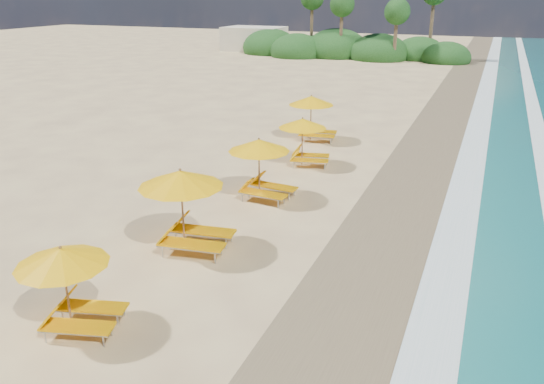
% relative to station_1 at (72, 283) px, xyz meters
% --- Properties ---
extents(ground, '(160.00, 160.00, 0.00)m').
position_rel_station_1_xyz_m(ground, '(1.95, 6.74, -1.14)').
color(ground, '#DBC081').
rests_on(ground, ground).
extents(wet_sand, '(4.00, 160.00, 0.01)m').
position_rel_station_1_xyz_m(wet_sand, '(5.95, 6.74, -1.14)').
color(wet_sand, olive).
rests_on(wet_sand, ground).
extents(surf_foam, '(4.00, 160.00, 0.01)m').
position_rel_station_1_xyz_m(surf_foam, '(8.65, 6.74, -1.12)').
color(surf_foam, white).
rests_on(surf_foam, ground).
extents(station_1, '(2.55, 2.47, 2.04)m').
position_rel_station_1_xyz_m(station_1, '(0.00, 0.00, 0.00)').
color(station_1, olive).
rests_on(station_1, ground).
extents(station_2, '(2.90, 2.75, 2.47)m').
position_rel_station_1_xyz_m(station_2, '(0.31, 4.43, 0.24)').
color(station_2, olive).
rests_on(station_2, ground).
extents(station_3, '(2.55, 2.39, 2.25)m').
position_rel_station_1_xyz_m(station_3, '(0.68, 9.02, 0.11)').
color(station_3, olive).
rests_on(station_3, ground).
extents(station_4, '(2.57, 2.48, 2.09)m').
position_rel_station_1_xyz_m(station_4, '(0.81, 13.38, 0.03)').
color(station_4, olive).
rests_on(station_4, ground).
extents(station_5, '(2.69, 2.56, 2.28)m').
position_rel_station_1_xyz_m(station_5, '(-0.14, 17.42, 0.13)').
color(station_5, olive).
rests_on(station_5, ground).
extents(treeline, '(25.80, 8.80, 9.74)m').
position_rel_station_1_xyz_m(treeline, '(-7.99, 52.26, -0.15)').
color(treeline, '#163D14').
rests_on(treeline, ground).
extents(beach_building, '(7.00, 5.00, 2.80)m').
position_rel_station_1_xyz_m(beach_building, '(-20.05, 54.74, 0.26)').
color(beach_building, beige).
rests_on(beach_building, ground).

